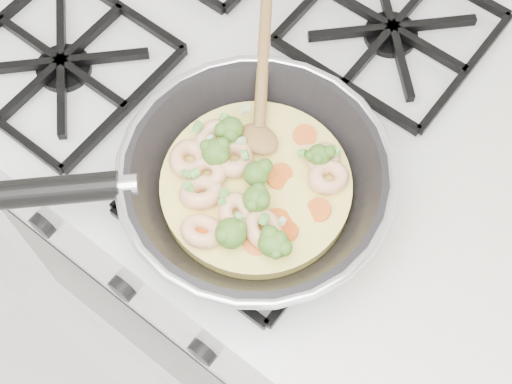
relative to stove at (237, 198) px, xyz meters
The scene contains 2 objects.
stove is the anchor object (origin of this frame).
skillet 0.54m from the stove, 44.76° to the right, with size 0.41×0.49×0.10m.
Camera 1 is at (0.37, 1.27, 1.66)m, focal length 50.45 mm.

